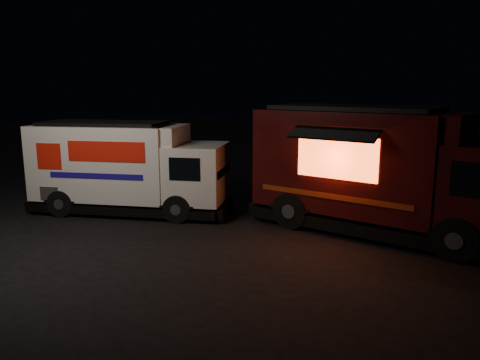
% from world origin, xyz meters
% --- Properties ---
extents(ground, '(80.00, 80.00, 0.00)m').
position_xyz_m(ground, '(0.00, 0.00, 0.00)').
color(ground, black).
rests_on(ground, ground).
extents(white_truck, '(6.63, 4.09, 2.85)m').
position_xyz_m(white_truck, '(-3.23, 0.75, 1.42)').
color(white_truck, silver).
rests_on(white_truck, ground).
extents(red_truck, '(7.57, 3.51, 3.40)m').
position_xyz_m(red_truck, '(4.23, 2.52, 1.70)').
color(red_truck, '#3C0D0A').
rests_on(red_truck, ground).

